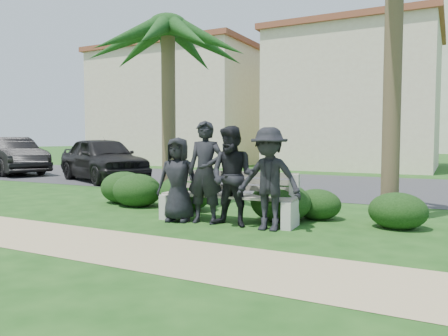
{
  "coord_description": "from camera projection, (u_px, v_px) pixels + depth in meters",
  "views": [
    {
      "loc": [
        3.7,
        -6.49,
        1.51
      ],
      "look_at": [
        -0.22,
        1.0,
        0.96
      ],
      "focal_mm": 35.0,
      "sensor_mm": 36.0,
      "label": 1
    }
  ],
  "objects": [
    {
      "name": "man_c",
      "position": [
        232.0,
        176.0,
        7.57
      ],
      "size": [
        0.88,
        0.7,
        1.75
      ],
      "primitive_type": "imported",
      "rotation": [
        0.0,
        0.0,
        -0.05
      ],
      "color": "black",
      "rests_on": "ground"
    },
    {
      "name": "hedge_a",
      "position": [
        124.0,
        187.0,
        10.43
      ],
      "size": [
        1.19,
        0.98,
        0.78
      ],
      "primitive_type": "ellipsoid",
      "color": "black",
      "rests_on": "ground"
    },
    {
      "name": "hedge_b",
      "position": [
        137.0,
        189.0,
        9.91
      ],
      "size": [
        1.17,
        0.97,
        0.77
      ],
      "primitive_type": "ellipsoid",
      "color": "black",
      "rests_on": "ground"
    },
    {
      "name": "hedge_f",
      "position": [
        398.0,
        210.0,
        7.42
      ],
      "size": [
        0.98,
        0.81,
        0.64
      ],
      "primitive_type": "ellipsoid",
      "color": "black",
      "rests_on": "ground"
    },
    {
      "name": "footpath",
      "position": [
        143.0,
        250.0,
        5.95
      ],
      "size": [
        30.0,
        1.6,
        0.01
      ],
      "primitive_type": "cube",
      "color": "tan",
      "rests_on": "ground"
    },
    {
      "name": "stucco_bldg_left",
      "position": [
        186.0,
        107.0,
        28.78
      ],
      "size": [
        10.4,
        8.4,
        7.3
      ],
      "color": "beige",
      "rests_on": "ground"
    },
    {
      "name": "car_a",
      "position": [
        103.0,
        159.0,
        15.97
      ],
      "size": [
        5.13,
        3.74,
        1.62
      ],
      "primitive_type": "imported",
      "rotation": [
        0.0,
        0.0,
        1.14
      ],
      "color": "black",
      "rests_on": "ground"
    },
    {
      "name": "man_d",
      "position": [
        269.0,
        179.0,
        7.24
      ],
      "size": [
        1.14,
        0.69,
        1.72
      ],
      "primitive_type": "imported",
      "rotation": [
        0.0,
        0.0,
        0.04
      ],
      "color": "black",
      "rests_on": "ground"
    },
    {
      "name": "hedge_c",
      "position": [
        185.0,
        192.0,
        9.35
      ],
      "size": [
        1.21,
        1.0,
        0.79
      ],
      "primitive_type": "ellipsoid",
      "color": "black",
      "rests_on": "ground"
    },
    {
      "name": "man_a",
      "position": [
        178.0,
        179.0,
        8.04
      ],
      "size": [
        0.86,
        0.66,
        1.56
      ],
      "primitive_type": "imported",
      "rotation": [
        0.0,
        0.0,
        0.24
      ],
      "color": "black",
      "rests_on": "ground"
    },
    {
      "name": "palm_left",
      "position": [
        168.0,
        28.0,
        9.91
      ],
      "size": [
        3.0,
        3.0,
        5.0
      ],
      "color": "brown",
      "rests_on": "ground"
    },
    {
      "name": "street_lamp",
      "position": [
        171.0,
        112.0,
        22.13
      ],
      "size": [
        0.36,
        0.36,
        4.29
      ],
      "color": "black",
      "rests_on": "ground"
    },
    {
      "name": "hedge_d",
      "position": [
        280.0,
        201.0,
        8.11
      ],
      "size": [
        1.15,
        0.95,
        0.75
      ],
      "primitive_type": "ellipsoid",
      "color": "black",
      "rests_on": "ground"
    },
    {
      "name": "car_b",
      "position": [
        10.0,
        156.0,
        19.1
      ],
      "size": [
        5.24,
        3.18,
        1.63
      ],
      "primitive_type": "imported",
      "rotation": [
        0.0,
        0.0,
        1.25
      ],
      "color": "black",
      "rests_on": "ground"
    },
    {
      "name": "asphalt_street",
      "position": [
        327.0,
        185.0,
        14.62
      ],
      "size": [
        160.0,
        8.0,
        0.01
      ],
      "primitive_type": "cube",
      "color": "#2D2D30",
      "rests_on": "ground"
    },
    {
      "name": "stucco_bldg_right",
      "position": [
        356.0,
        100.0,
        23.68
      ],
      "size": [
        8.4,
        8.4,
        7.3
      ],
      "color": "beige",
      "rests_on": "ground"
    },
    {
      "name": "hedge_e",
      "position": [
        317.0,
        203.0,
        8.31
      ],
      "size": [
        0.91,
        0.75,
        0.59
      ],
      "primitive_type": "ellipsoid",
      "color": "black",
      "rests_on": "ground"
    },
    {
      "name": "man_b",
      "position": [
        205.0,
        172.0,
        7.86
      ],
      "size": [
        0.73,
        0.53,
        1.85
      ],
      "primitive_type": "imported",
      "rotation": [
        0.0,
        0.0,
        0.14
      ],
      "color": "black",
      "rests_on": "ground"
    },
    {
      "name": "park_bench",
      "position": [
        228.0,
        200.0,
        8.01
      ],
      "size": [
        2.59,
        0.73,
        0.9
      ],
      "rotation": [
        0.0,
        0.0,
        0.06
      ],
      "color": "gray",
      "rests_on": "ground"
    },
    {
      "name": "ground",
      "position": [
        208.0,
        227.0,
        7.55
      ],
      "size": [
        160.0,
        160.0,
        0.0
      ],
      "primitive_type": "plane",
      "color": "#174213",
      "rests_on": "ground"
    }
  ]
}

